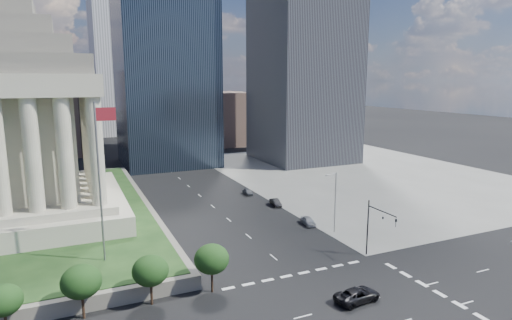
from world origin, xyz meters
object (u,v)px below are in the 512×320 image
flagpole (100,174)px  street_lamp_north (334,199)px  pickup_truck (357,295)px  parked_sedan_far (248,192)px  parked_sedan_near (308,221)px  traffic_signal_ne (376,223)px  parked_sedan_mid (276,203)px  war_memorial (3,100)px

flagpole → street_lamp_north: 35.95m
pickup_truck → parked_sedan_far: size_ratio=1.47×
parked_sedan_near → pickup_truck: bearing=-100.4°
traffic_signal_ne → parked_sedan_far: 39.02m
street_lamp_north → parked_sedan_far: bearing=97.4°
traffic_signal_ne → parked_sedan_mid: traffic_signal_ne is taller
flagpole → traffic_signal_ne: size_ratio=2.50×
traffic_signal_ne → parked_sedan_mid: 29.05m
traffic_signal_ne → parked_sedan_far: traffic_signal_ne is taller
flagpole → traffic_signal_ne: bearing=-16.7°
war_memorial → parked_sedan_mid: 50.32m
pickup_truck → parked_sedan_mid: bearing=-18.5°
traffic_signal_ne → pickup_truck: (-9.34, -8.43, -4.49)m
flagpole → parked_sedan_far: (31.59, 28.34, -12.48)m
flagpole → war_memorial: bearing=116.9°
war_memorial → parked_sedan_far: bearing=5.7°
street_lamp_north → parked_sedan_mid: size_ratio=2.50×
pickup_truck → parked_sedan_far: (6.61, 47.08, -0.13)m
flagpole → street_lamp_north: bearing=1.6°
war_memorial → parked_sedan_far: 48.63m
pickup_truck → parked_sedan_far: bearing=-13.8°
street_lamp_north → parked_sedan_mid: 18.16m
flagpole → parked_sedan_near: 36.05m
war_memorial → pickup_truck: war_memorial is taller
flagpole → parked_sedan_far: 44.24m
traffic_signal_ne → war_memorial: bearing=143.6°
flagpole → parked_sedan_mid: (33.33, 18.36, -12.46)m
flagpole → traffic_signal_ne: flagpole is taller
parked_sedan_near → parked_sedan_mid: size_ratio=1.01×
war_memorial → street_lamp_north: bearing=-25.9°
parked_sedan_far → parked_sedan_mid: bearing=-77.9°
street_lamp_north → flagpole: bearing=-178.4°
flagpole → parked_sedan_far: flagpole is taller
flagpole → parked_sedan_near: bearing=9.9°
flagpole → parked_sedan_near: (33.33, 5.84, -12.42)m
war_memorial → flagpole: size_ratio=1.95×
flagpole → parked_sedan_far: bearing=41.9°
street_lamp_north → parked_sedan_far: street_lamp_north is taller
war_memorial → traffic_signal_ne: size_ratio=4.88×
pickup_truck → traffic_signal_ne: bearing=-53.8°
flagpole → parked_sedan_far: size_ratio=5.35×
parked_sedan_near → parked_sedan_far: (-1.74, 22.50, -0.05)m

